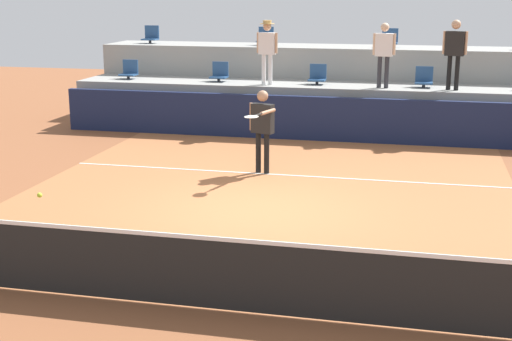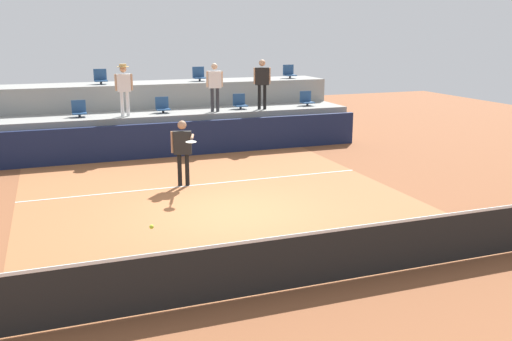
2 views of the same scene
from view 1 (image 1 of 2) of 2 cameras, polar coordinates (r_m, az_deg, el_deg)
name	(u,v)px [view 1 (image 1 of 2)]	position (r m, az deg, el deg)	size (l,w,h in m)	color
ground_plane	(257,209)	(12.36, 0.04, -3.11)	(40.00, 40.00, 0.00)	brown
court_inner_paint	(269,194)	(13.30, 1.01, -1.84)	(9.00, 10.00, 0.01)	#A36038
court_service_line	(283,175)	(14.62, 2.15, -0.35)	(9.00, 0.06, 0.00)	silver
tennis_net	(181,268)	(8.57, -6.01, -7.68)	(10.48, 0.08, 1.07)	black
sponsor_backboard	(310,118)	(17.97, 4.33, 4.15)	(13.00, 0.16, 1.10)	#141E42
seating_tier_lower	(318,107)	(19.23, 4.93, 5.02)	(13.00, 1.80, 1.25)	gray
seating_tier_upper	(327,83)	(20.94, 5.66, 6.93)	(13.00, 1.80, 2.10)	gray
stadium_chair_lower_far_left	(129,71)	(20.47, -10.02, 7.79)	(0.44, 0.40, 0.52)	#2D2D33
stadium_chair_lower_left	(220,73)	(19.60, -2.91, 7.71)	(0.44, 0.40, 0.52)	#2D2D33
stadium_chair_lower_center	(318,76)	(19.05, 4.91, 7.49)	(0.44, 0.40, 0.52)	#2D2D33
stadium_chair_lower_right	(424,79)	(18.87, 13.19, 7.10)	(0.44, 0.40, 0.52)	#2D2D33
stadium_chair_upper_far_left	(151,36)	(22.06, -8.34, 10.52)	(0.44, 0.40, 0.52)	#2D2D33
stadium_chair_upper_left	(265,38)	(21.06, 0.76, 10.50)	(0.44, 0.40, 0.52)	#2D2D33
stadium_chair_upper_right	(390,40)	(20.60, 10.57, 10.18)	(0.44, 0.40, 0.52)	#2D2D33
tennis_player	(262,123)	(14.52, 0.48, 3.77)	(0.58, 1.29, 1.71)	black
spectator_with_hat	(267,46)	(18.82, 0.89, 9.86)	(0.57, 0.42, 1.65)	white
spectator_in_white	(384,49)	(18.43, 10.12, 9.44)	(0.57, 0.23, 1.62)	#2D2D33
spectator_leaning_on_rail	(455,48)	(18.42, 15.49, 9.36)	(0.60, 0.27, 1.71)	black
tennis_ball	(40,195)	(10.00, -16.79, -1.88)	(0.07, 0.07, 0.07)	#CCE033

